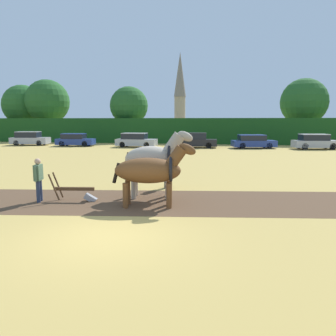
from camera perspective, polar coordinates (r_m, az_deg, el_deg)
ground_plane at (r=8.67m, az=-11.09°, el=-11.58°), size 240.00×240.00×0.00m
plowed_furrow_strip at (r=13.48m, az=-26.01°, el=-5.05°), size 35.06×8.33×0.01m
hedgerow at (r=41.11m, az=5.69°, el=6.44°), size 63.83×1.69×3.17m
tree_far_left at (r=54.30m, az=-23.95°, el=9.96°), size 5.98×5.98×8.11m
tree_left at (r=51.59m, az=-20.26°, el=10.80°), size 6.29×6.29×8.73m
tree_center_left at (r=45.56m, az=-6.82°, el=10.71°), size 5.16×5.16×7.44m
tree_center at (r=46.31m, az=22.60°, el=10.57°), size 5.96×5.96×8.21m
church_spire at (r=77.87m, az=2.10°, el=13.25°), size 2.82×2.82×18.29m
draft_horse_lead_left at (r=11.06m, az=-2.97°, el=-0.43°), size 2.89×1.20×2.24m
draft_horse_lead_right at (r=12.31m, az=-2.43°, el=1.62°), size 2.70×1.27×2.61m
plow at (r=12.41m, az=-15.44°, el=-4.10°), size 1.73×0.55×1.13m
farmer_at_plow at (r=12.62m, az=-21.63°, el=-1.48°), size 0.29×0.63×1.58m
farmer_beside_team at (r=14.12m, az=-0.33°, el=-0.02°), size 0.21×0.63×1.53m
parked_car_far_left at (r=41.90m, az=-22.95°, el=4.73°), size 4.48×2.47×1.59m
parked_car_left at (r=38.67m, az=-15.89°, el=4.72°), size 4.33×2.15×1.42m
parked_car_center_left at (r=36.03m, az=-5.61°, el=4.82°), size 4.38×1.95×1.53m
parked_car_center at (r=35.20m, az=4.75°, el=4.79°), size 4.51×1.93×1.58m
parked_car_center_right at (r=35.48m, az=14.60°, el=4.46°), size 4.73×2.64×1.41m
parked_car_right at (r=36.43m, az=24.24°, el=4.17°), size 4.65×2.40×1.53m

